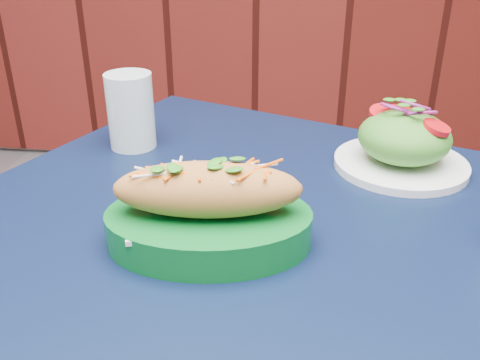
# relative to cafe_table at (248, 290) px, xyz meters

# --- Properties ---
(cafe_table) EXTENTS (1.04, 1.04, 0.75)m
(cafe_table) POSITION_rel_cafe_table_xyz_m (0.00, 0.00, 0.00)
(cafe_table) COLOR black
(cafe_table) RESTS_ON ground
(banh_mi_basket) EXTENTS (0.26, 0.18, 0.11)m
(banh_mi_basket) POSITION_rel_cafe_table_xyz_m (-0.04, -0.03, 0.13)
(banh_mi_basket) COLOR #096222
(banh_mi_basket) RESTS_ON cafe_table
(salad_plate) EXTENTS (0.20, 0.20, 0.10)m
(salad_plate) POSITION_rel_cafe_table_xyz_m (0.21, 0.21, 0.13)
(salad_plate) COLOR white
(salad_plate) RESTS_ON cafe_table
(water_glass) EXTENTS (0.08, 0.08, 0.12)m
(water_glass) POSITION_rel_cafe_table_xyz_m (-0.22, 0.24, 0.15)
(water_glass) COLOR silver
(water_glass) RESTS_ON cafe_table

